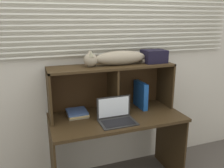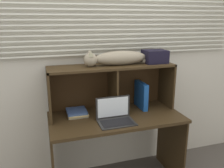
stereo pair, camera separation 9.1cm
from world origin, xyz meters
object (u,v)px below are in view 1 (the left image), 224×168
at_px(binder_upright, 141,95).
at_px(storage_box, 154,56).
at_px(book_stack, 77,113).
at_px(cat, 117,58).
at_px(laptop, 116,117).

distance_m(binder_upright, storage_box, 0.44).
distance_m(book_stack, storage_box, 0.99).
xyz_separation_m(cat, laptop, (-0.10, -0.26, -0.51)).
xyz_separation_m(cat, binder_upright, (0.28, 0.00, -0.41)).
xyz_separation_m(binder_upright, storage_box, (0.14, 0.00, 0.41)).
height_order(laptop, binder_upright, binder_upright).
relative_size(book_stack, storage_box, 0.90).
height_order(book_stack, storage_box, storage_box).
height_order(laptop, book_stack, laptop).
bearing_deg(binder_upright, cat, -180.00).
bearing_deg(laptop, storage_box, 26.37).
bearing_deg(laptop, cat, 68.78).
height_order(binder_upright, book_stack, binder_upright).
xyz_separation_m(laptop, book_stack, (-0.32, 0.26, -0.02)).
distance_m(cat, laptop, 0.58).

